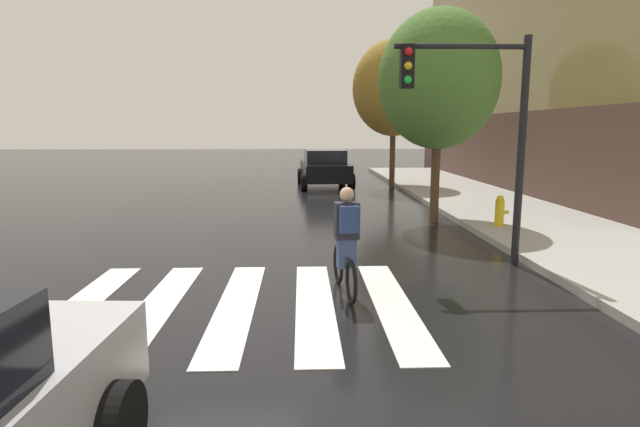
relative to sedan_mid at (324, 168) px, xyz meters
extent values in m
plane|color=black|center=(-2.29, -15.73, -0.85)|extent=(120.00, 120.00, 0.00)
cube|color=silver|center=(-4.28, -15.73, -0.84)|extent=(0.55, 4.17, 0.01)
cube|color=silver|center=(-3.14, -15.73, -0.84)|extent=(0.55, 4.17, 0.01)
cube|color=silver|center=(-1.99, -15.73, -0.84)|extent=(0.55, 4.17, 0.01)
cube|color=silver|center=(-0.85, -15.73, -0.84)|extent=(0.55, 4.17, 0.01)
cube|color=silver|center=(0.29, -15.73, -0.84)|extent=(0.55, 4.17, 0.01)
cylinder|color=black|center=(-2.44, -19.36, -0.51)|extent=(0.27, 0.69, 0.68)
cube|color=black|center=(0.00, 0.04, -0.13)|extent=(2.16, 4.86, 0.73)
cube|color=black|center=(0.01, -0.12, 0.51)|extent=(1.83, 2.37, 0.57)
cylinder|color=black|center=(-1.08, 1.51, -0.50)|extent=(0.28, 0.72, 0.71)
cylinder|color=black|center=(0.92, 1.61, -0.50)|extent=(0.28, 0.72, 0.71)
cylinder|color=black|center=(-0.92, -1.54, -0.50)|extent=(0.28, 0.72, 0.71)
cylinder|color=black|center=(1.07, -1.44, -0.50)|extent=(0.28, 0.72, 0.71)
torus|color=black|center=(-0.31, -15.69, -0.52)|extent=(0.13, 0.66, 0.66)
torus|color=black|center=(-0.43, -14.64, -0.52)|extent=(0.13, 0.66, 0.66)
cylinder|color=black|center=(-0.37, -15.16, -0.24)|extent=(0.15, 0.89, 0.05)
cylinder|color=black|center=(-0.35, -15.32, -0.17)|extent=(0.04, 0.04, 0.45)
cube|color=#384772|center=(-0.35, -15.32, -0.12)|extent=(0.30, 0.23, 0.56)
cube|color=#26262D|center=(-0.35, -15.32, 0.33)|extent=(0.38, 0.28, 0.56)
sphere|color=tan|center=(-0.35, -15.32, 0.73)|extent=(0.22, 0.22, 0.22)
cube|color=navy|center=(-0.33, -15.50, 0.38)|extent=(0.30, 0.19, 0.40)
cylinder|color=black|center=(3.02, -13.57, 1.25)|extent=(0.14, 0.14, 4.20)
cylinder|color=black|center=(1.82, -13.57, 3.15)|extent=(2.40, 0.10, 0.10)
cube|color=black|center=(0.86, -13.57, 2.80)|extent=(0.24, 0.20, 0.76)
sphere|color=red|center=(0.86, -13.68, 3.04)|extent=(0.14, 0.14, 0.14)
sphere|color=gold|center=(0.86, -13.68, 2.80)|extent=(0.14, 0.14, 0.14)
sphere|color=green|center=(0.86, -13.68, 2.56)|extent=(0.14, 0.14, 0.14)
cylinder|color=gold|center=(3.89, -10.49, -0.38)|extent=(0.22, 0.22, 0.65)
sphere|color=gold|center=(3.89, -10.49, -0.01)|extent=(0.18, 0.18, 0.18)
cylinder|color=gold|center=(4.05, -10.49, -0.34)|extent=(0.12, 0.09, 0.09)
cylinder|color=#4C3823|center=(2.63, -9.00, 0.44)|extent=(0.24, 0.24, 2.57)
ellipsoid|color=#47722D|center=(2.63, -9.00, 3.00)|extent=(3.20, 3.20, 3.68)
cylinder|color=#4C3823|center=(2.98, -0.31, 0.58)|extent=(0.24, 0.24, 2.87)
ellipsoid|color=olive|center=(2.98, -0.31, 3.45)|extent=(3.57, 3.57, 4.11)
camera|label=1|loc=(-1.04, -22.98, 1.70)|focal=28.97mm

